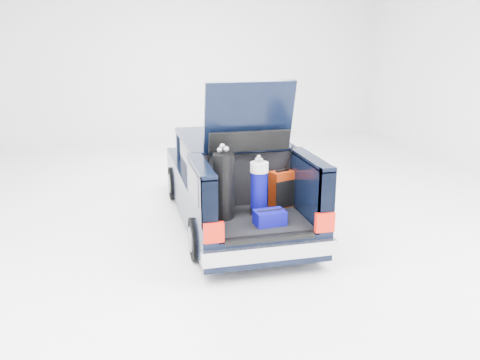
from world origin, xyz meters
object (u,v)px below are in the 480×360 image
object	(u,v)px
blue_duffel	(270,217)
red_suitcase	(282,189)
car	(232,182)
black_golf_bag	(224,186)
blue_golf_bag	(259,188)

from	to	relation	value
blue_duffel	red_suitcase	bearing A→B (deg)	55.05
car	black_golf_bag	distance (m)	1.60
red_suitcase	car	bearing A→B (deg)	94.58
black_golf_bag	blue_golf_bag	world-z (taller)	black_golf_bag
blue_golf_bag	blue_duffel	distance (m)	0.52
red_suitcase	black_golf_bag	bearing A→B (deg)	178.89
car	blue_golf_bag	distance (m)	1.47
blue_duffel	black_golf_bag	bearing A→B (deg)	140.73
blue_duffel	car	bearing A→B (deg)	88.65
red_suitcase	blue_golf_bag	xyz separation A→B (m)	(-0.42, -0.24, 0.12)
car	red_suitcase	bearing A→B (deg)	-67.27
black_golf_bag	blue_golf_bag	xyz separation A→B (m)	(0.52, 0.05, -0.08)
car	black_golf_bag	bearing A→B (deg)	-106.73
blue_duffel	blue_golf_bag	bearing A→B (deg)	89.60
car	blue_duffel	distance (m)	1.87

